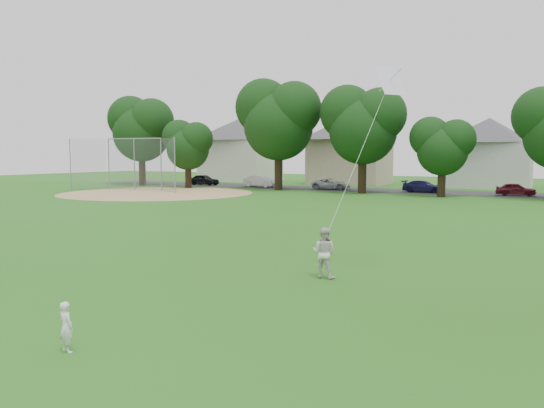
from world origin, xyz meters
The scene contains 10 objects.
ground centered at (0.00, 0.00, 0.00)m, with size 160.00×160.00×0.00m, color #255413.
street centered at (0.00, 42.00, 0.01)m, with size 90.00×7.00×0.01m, color #2D2D30.
dirt_infield centered at (-26.00, 28.00, 0.01)m, with size 18.00×18.00×0.02m, color #9E7F51.
toddler centered at (-0.20, -3.73, 0.47)m, with size 0.34×0.23×0.94m, color white.
older_boy centered at (1.53, 3.97, 0.75)m, with size 0.72×0.56×1.49m, color silver.
kite centered at (2.16, 4.98, 3.46)m, with size 1.16×1.62×5.53m.
baseball_backstop centered at (-30.88, 29.71, 2.62)m, with size 11.85×3.68×5.24m.
tree_row centered at (1.64, 37.10, 6.70)m, with size 83.71×7.95×11.68m.
parked_cars centered at (5.68, 41.00, 0.62)m, with size 71.80×2.32×1.29m.
house_row centered at (-2.23, 52.00, 4.94)m, with size 76.81×13.60×10.17m.
Camera 1 is at (7.64, -10.09, 3.58)m, focal length 35.00 mm.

